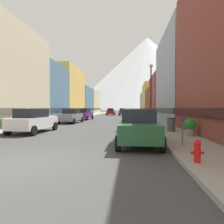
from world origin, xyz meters
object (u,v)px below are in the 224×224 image
car_driving_0 (111,112)px  pedestrian_0 (21,119)px  car_right_1 (135,119)px  car_right_3 (133,114)px  car_right_0 (138,126)px  car_left_2 (84,114)px  trash_bin_right (171,125)px  car_left_1 (71,116)px  fire_hydrant_near (197,150)px  car_driving_1 (123,112)px  streetlamp_right (151,85)px  potted_plant_0 (190,127)px  pedestrian_1 (152,115)px  car_right_2 (134,116)px  pedestrian_2 (28,117)px  parking_meter_near (183,126)px  potted_plant_1 (2,123)px  car_left_0 (33,121)px

car_driving_0 → pedestrian_0: 33.83m
car_right_1 → car_right_3: same height
car_right_0 → car_driving_0: 40.20m
car_left_2 → trash_bin_right: 18.39m
car_left_1 → fire_hydrant_near: 19.10m
car_right_1 → car_driving_1: size_ratio=1.01×
car_driving_0 → car_right_3: bearing=-74.6°
streetlamp_right → fire_hydrant_near: bearing=-89.5°
car_left_2 → car_driving_1: (5.40, 19.65, 0.00)m
fire_hydrant_near → streetlamp_right: 12.71m
potted_plant_0 → pedestrian_1: 13.88m
car_right_0 → fire_hydrant_near: (1.65, -3.63, -0.37)m
car_left_2 → car_right_1: size_ratio=1.01×
car_right_2 → pedestrian_0: 11.72m
car_right_3 → streetlamp_right: (1.55, -11.65, 3.09)m
car_right_2 → pedestrian_2: (-10.05, -4.86, 0.06)m
trash_bin_right → potted_plant_0: 2.27m
parking_meter_near → pedestrian_1: (0.50, 16.89, -0.05)m
potted_plant_1 → car_right_2: bearing=34.7°
potted_plant_0 → pedestrian_0: size_ratio=0.67×
car_driving_1 → car_right_2: bearing=-85.3°
car_driving_1 → potted_plant_1: 35.54m
car_left_0 → trash_bin_right: 10.17m
parking_meter_near → potted_plant_0: (1.25, 3.02, -0.31)m
pedestrian_1 → streetlamp_right: size_ratio=0.30×
car_driving_0 → potted_plant_0: size_ratio=4.26×
car_left_1 → parking_meter_near: 16.87m
fire_hydrant_near → parking_meter_near: bearing=83.9°
car_left_1 → car_right_2: bearing=-5.5°
pedestrian_0 → streetlamp_right: 12.23m
potted_plant_0 → parking_meter_near: bearing=-112.5°
parking_meter_near → potted_plant_1: size_ratio=1.56×
car_right_0 → car_driving_0: size_ratio=1.00×
car_driving_0 → potted_plant_1: 35.38m
car_left_0 → streetlamp_right: streetlamp_right is taller
car_driving_0 → fire_hydrant_near: car_driving_0 is taller
car_driving_0 → trash_bin_right: size_ratio=4.49×
car_left_1 → parking_meter_near: (9.55, -13.91, 0.11)m
car_right_3 → pedestrian_1: (2.45, -4.19, 0.06)m
potted_plant_1 → pedestrian_1: (13.25, 11.19, 0.34)m
car_left_0 → car_right_2: 11.39m
pedestrian_1 → car_left_2: bearing=160.1°
pedestrian_0 → streetlamp_right: (11.60, 2.27, 3.13)m
car_right_3 → pedestrian_0: (-10.05, -13.92, -0.05)m
car_driving_1 → fire_hydrant_near: 43.16m
car_left_2 → fire_hydrant_near: car_left_2 is taller
car_right_2 → parking_meter_near: 13.32m
car_left_1 → streetlamp_right: (9.15, -4.49, 3.09)m
car_left_2 → fire_hydrant_near: 25.10m
car_driving_1 → pedestrian_1: 23.75m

